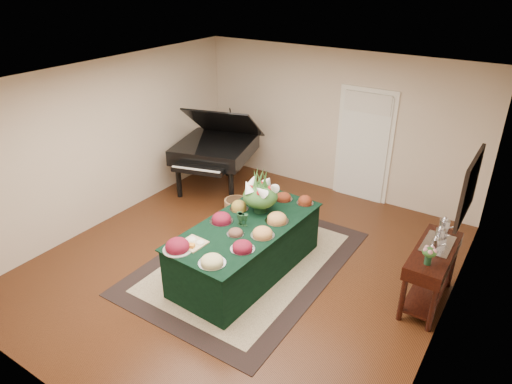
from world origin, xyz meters
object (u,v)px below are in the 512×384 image
Objects in this scene: grand_piano at (215,149)px; mahogany_sideboard at (432,262)px; buffet_table at (246,248)px; floral_centerpiece at (260,192)px.

grand_piano reaches higher than mahogany_sideboard.
buffet_table is 1.26× the size of grand_piano.
buffet_table is 1.99× the size of mahogany_sideboard.
floral_centerpiece is 2.46m from mahogany_sideboard.
grand_piano is at bearing 142.86° from floral_centerpiece.
mahogany_sideboard reaches higher than buffet_table.
floral_centerpiece reaches higher than mahogany_sideboard.
buffet_table is 2.47m from mahogany_sideboard.
floral_centerpiece is at bearing 96.43° from buffet_table.
floral_centerpiece reaches higher than buffet_table.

